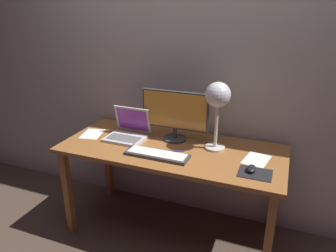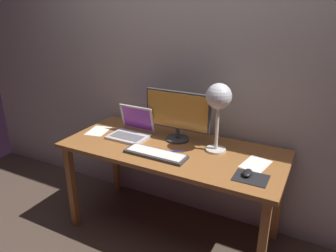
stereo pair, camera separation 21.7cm
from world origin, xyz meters
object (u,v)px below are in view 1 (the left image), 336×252
(monitor, at_px, (175,113))
(keyboard_main, at_px, (157,154))
(laptop, at_px, (129,129))
(mouse, at_px, (251,169))
(pen, at_px, (174,151))
(desk_lamp, at_px, (218,99))

(monitor, relative_size, keyboard_main, 1.15)
(keyboard_main, distance_m, laptop, 0.41)
(keyboard_main, bearing_deg, mouse, 1.55)
(keyboard_main, height_order, pen, keyboard_main)
(mouse, bearing_deg, pen, 170.51)
(keyboard_main, bearing_deg, monitor, 87.43)
(monitor, xyz_separation_m, mouse, (0.61, -0.29, -0.19))
(laptop, bearing_deg, pen, -15.62)
(monitor, bearing_deg, pen, -70.81)
(keyboard_main, bearing_deg, laptop, 146.18)
(desk_lamp, distance_m, pen, 0.47)
(monitor, xyz_separation_m, pen, (0.07, -0.20, -0.21))
(desk_lamp, bearing_deg, monitor, 171.99)
(pen, bearing_deg, keyboard_main, -128.03)
(keyboard_main, distance_m, pen, 0.14)
(monitor, xyz_separation_m, desk_lamp, (0.32, -0.05, 0.15))
(laptop, bearing_deg, desk_lamp, 3.31)
(monitor, bearing_deg, keyboard_main, -92.57)
(keyboard_main, bearing_deg, pen, 51.97)
(keyboard_main, height_order, laptop, laptop)
(monitor, xyz_separation_m, laptop, (-0.35, -0.08, -0.15))
(pen, bearing_deg, laptop, 164.38)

